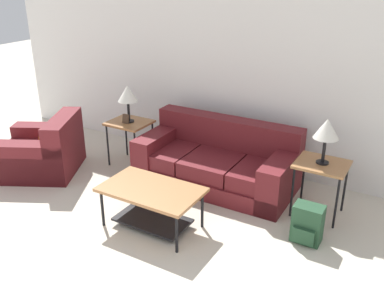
# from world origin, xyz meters

# --- Properties ---
(wall_back) EXTENTS (8.81, 0.06, 2.60)m
(wall_back) POSITION_xyz_m (0.00, 4.43, 1.30)
(wall_back) COLOR white
(wall_back) RESTS_ON ground_plane
(couch) EXTENTS (2.04, 0.99, 0.82)m
(couch) POSITION_xyz_m (-0.31, 3.73, 0.29)
(couch) COLOR maroon
(couch) RESTS_ON ground_plane
(armchair) EXTENTS (1.31, 1.30, 0.80)m
(armchair) POSITION_xyz_m (-2.55, 2.84, 0.29)
(armchair) COLOR maroon
(armchair) RESTS_ON ground_plane
(coffee_table) EXTENTS (1.08, 0.65, 0.48)m
(coffee_table) POSITION_xyz_m (-0.45, 2.46, 0.35)
(coffee_table) COLOR #A87042
(coffee_table) RESTS_ON ground_plane
(side_table_left) EXTENTS (0.57, 0.50, 0.65)m
(side_table_left) POSITION_xyz_m (-1.66, 3.64, 0.58)
(side_table_left) COLOR #A87042
(side_table_left) RESTS_ON ground_plane
(side_table_right) EXTENTS (0.57, 0.50, 0.65)m
(side_table_right) POSITION_xyz_m (1.05, 3.64, 0.58)
(side_table_right) COLOR #A87042
(side_table_right) RESTS_ON ground_plane
(table_lamp_left) EXTENTS (0.28, 0.28, 0.52)m
(table_lamp_left) POSITION_xyz_m (-1.66, 3.64, 1.05)
(table_lamp_left) COLOR black
(table_lamp_left) RESTS_ON side_table_left
(table_lamp_right) EXTENTS (0.28, 0.28, 0.52)m
(table_lamp_right) POSITION_xyz_m (1.05, 3.64, 1.05)
(table_lamp_right) COLOR black
(table_lamp_right) RESTS_ON side_table_right
(backpack) EXTENTS (0.30, 0.28, 0.42)m
(backpack) POSITION_xyz_m (1.10, 3.04, 0.20)
(backpack) COLOR #23472D
(backpack) RESTS_ON ground_plane
(picture_frame) EXTENTS (0.10, 0.04, 0.13)m
(picture_frame) POSITION_xyz_m (-1.66, 3.56, 0.71)
(picture_frame) COLOR #4C3828
(picture_frame) RESTS_ON side_table_left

